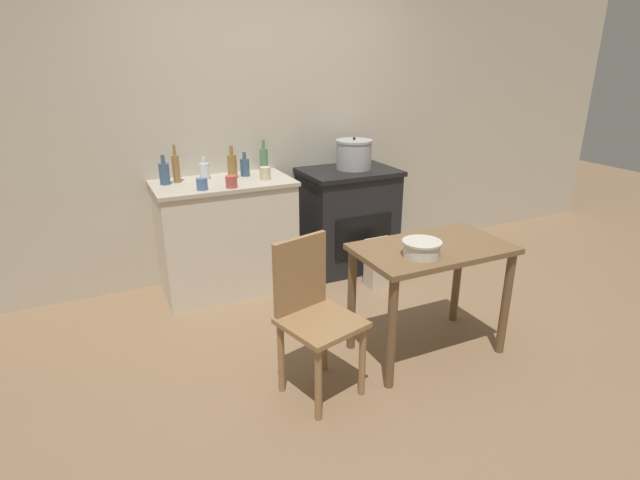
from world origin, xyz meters
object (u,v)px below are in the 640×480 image
Objects in this scene: work_table at (431,266)px; bottle_center at (245,167)px; mixing_bowl_large at (422,248)px; bottle_center_right at (176,168)px; bottle_far_left at (232,166)px; cup_mid_right at (265,173)px; cup_far_right at (202,184)px; bottle_mid_left at (164,173)px; cup_right at (231,182)px; stove at (348,219)px; stock_pot at (354,154)px; chair at (313,313)px; bottle_center_left at (204,171)px; bottle_left at (264,159)px; flour_sack at (380,263)px.

work_table is 4.90× the size of bottle_center.
bottle_center_right is (-1.09, 1.71, 0.24)m from mixing_bowl_large.
bottle_center is 0.55m from bottle_center_right.
cup_mid_right is (0.22, -0.15, -0.05)m from bottle_far_left.
bottle_center is 2.25× the size of cup_far_right.
bottle_far_left reaches higher than mixing_bowl_large.
bottle_mid_left is (-1.18, 1.69, 0.22)m from mixing_bowl_large.
cup_right is at bearing -45.40° from bottle_center_right.
cup_far_right reaches higher than stove.
stock_pot reaches higher than bottle_mid_left.
bottle_center_right reaches higher than stock_pot.
chair is 1.75m from bottle_center_left.
bottle_center_right is (-0.55, 0.01, 0.04)m from bottle_center.
bottle_left is (0.34, 1.73, 0.53)m from chair.
bottle_mid_left reaches higher than cup_far_right.
stove is 1.44m from cup_far_right.
bottle_center_left reaches higher than work_table.
bottle_center_right is (-1.46, 0.12, 0.58)m from stove.
cup_mid_right is at bearing 65.13° from chair.
bottle_center_right reaches higher than work_table.
cup_right reaches higher than flour_sack.
stock_pot is at bearing 75.10° from mixing_bowl_large.
bottle_left is 1.50× the size of bottle_center_left.
chair is at bearing -78.02° from cup_far_right.
stove is 5.10× the size of bottle_center_left.
bottle_center_right reaches higher than cup_far_right.
cup_mid_right is 1.13× the size of cup_right.
chair is 1.98m from stock_pot.
bottle_far_left reaches higher than cup_far_right.
work_table reaches higher than flour_sack.
stove is 1.58m from bottle_center_right.
stove is 1.52m from work_table.
stove is 2.22× the size of flour_sack.
cup_mid_right is at bearing -61.51° from bottle_center.
bottle_center_right is at bearing 122.41° from mixing_bowl_large.
work_table is at bearing -49.05° from cup_far_right.
bottle_center is (-0.96, 0.61, 0.80)m from flour_sack.
flour_sack is 1.89m from bottle_mid_left.
bottle_mid_left is (-1.34, 1.59, 0.40)m from work_table.
mixing_bowl_large is 1.79m from bottle_center.
flour_sack is at bearing -26.31° from bottle_center_left.
flour_sack is 1.40× the size of bottle_center_right.
flour_sack is (1.10, 1.03, -0.29)m from chair.
bottle_mid_left is 1.26× the size of bottle_center_left.
mixing_bowl_large is (-0.37, -1.59, 0.34)m from stove.
flour_sack is 1.30m from mixing_bowl_large.
stock_pot is (0.26, 1.50, 0.43)m from work_table.
chair is at bearing -136.77° from flour_sack.
stock_pot is 1.79× the size of bottle_center_left.
cup_mid_right is at bearing -107.73° from bottle_left.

